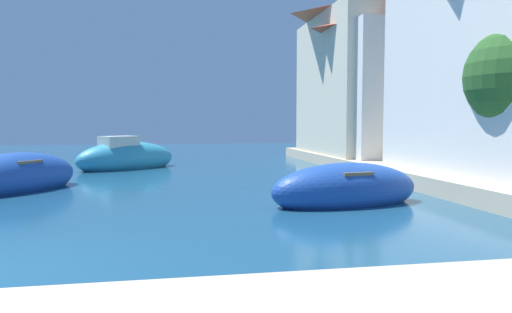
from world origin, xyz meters
TOP-DOWN VIEW (x-y plane):
  - quay_promenade at (4.32, -0.37)m, footprint 44.00×32.00m
  - moored_boat_1 at (-1.66, 8.45)m, footprint 3.73×4.48m
  - moored_boat_2 at (7.18, 4.49)m, footprint 4.21×2.20m
  - moored_boat_6 at (0.96, 15.09)m, footprint 4.86×4.27m
  - waterfront_building_annex at (13.00, 14.50)m, footprint 5.33×6.64m
  - waterfront_building_far at (13.00, 16.05)m, footprint 6.10×8.38m

SIDE VIEW (x-z plane):
  - quay_promenade at x=4.32m, z-range 0.00..0.50m
  - moored_boat_2 at x=7.18m, z-range -0.30..1.05m
  - moored_boat_1 at x=-1.66m, z-range -0.33..1.15m
  - moored_boat_6 at x=0.96m, z-range -0.43..1.38m
  - waterfront_building_annex at x=13.00m, z-range 0.55..7.31m
  - waterfront_building_far at x=13.00m, z-range 0.55..8.44m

